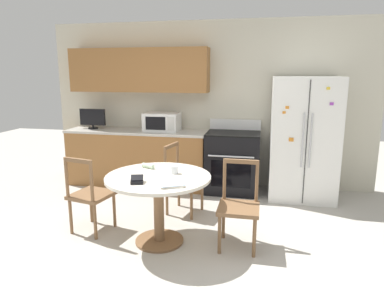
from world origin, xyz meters
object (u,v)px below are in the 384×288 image
(oven_range, at_px, (233,161))
(wallet, at_px, (137,180))
(countertop_tv, at_px, (93,118))
(microwave, at_px, (162,122))
(refrigerator, at_px, (303,139))
(candle_glass, at_px, (174,170))
(dining_chair_left, at_px, (90,195))
(dining_chair_far, at_px, (183,180))
(dining_chair_right, at_px, (239,207))

(oven_range, xyz_separation_m, wallet, (-0.75, -2.09, 0.30))
(countertop_tv, relative_size, wallet, 2.72)
(microwave, height_order, wallet, microwave)
(refrigerator, xyz_separation_m, candle_glass, (-1.48, -1.65, -0.09))
(wallet, bearing_deg, countertop_tv, 126.41)
(dining_chair_left, xyz_separation_m, candle_glass, (0.98, 0.03, 0.35))
(oven_range, bearing_deg, dining_chair_far, -119.98)
(oven_range, bearing_deg, dining_chair_left, -130.24)
(microwave, xyz_separation_m, countertop_tv, (-1.17, -0.04, 0.03))
(oven_range, height_order, wallet, oven_range)
(candle_glass, bearing_deg, dining_chair_right, -2.02)
(dining_chair_left, height_order, dining_chair_right, same)
(refrigerator, height_order, microwave, refrigerator)
(candle_glass, height_order, wallet, candle_glass)
(dining_chair_far, bearing_deg, oven_range, 162.37)
(dining_chair_right, bearing_deg, microwave, -52.73)
(oven_range, distance_m, wallet, 2.24)
(countertop_tv, height_order, dining_chair_left, countertop_tv)
(microwave, bearing_deg, countertop_tv, -178.22)
(countertop_tv, distance_m, dining_chair_far, 2.10)
(refrigerator, bearing_deg, dining_chair_far, -149.53)
(dining_chair_right, bearing_deg, countertop_tv, -34.59)
(countertop_tv, distance_m, candle_glass, 2.52)
(candle_glass, bearing_deg, dining_chair_left, -178.54)
(dining_chair_left, bearing_deg, dining_chair_right, 12.16)
(microwave, distance_m, candle_glass, 1.89)
(candle_glass, bearing_deg, microwave, 110.45)
(refrigerator, bearing_deg, candle_glass, -131.92)
(refrigerator, relative_size, dining_chair_far, 1.94)
(microwave, distance_m, countertop_tv, 1.17)
(dining_chair_left, xyz_separation_m, dining_chair_right, (1.68, 0.00, 0.00))
(microwave, xyz_separation_m, dining_chair_left, (-0.33, -1.78, -0.61))
(oven_range, xyz_separation_m, microwave, (-1.13, 0.05, 0.57))
(countertop_tv, relative_size, dining_chair_right, 0.47)
(oven_range, height_order, microwave, microwave)
(oven_range, relative_size, wallet, 6.87)
(dining_chair_right, distance_m, candle_glass, 0.78)
(refrigerator, distance_m, microwave, 2.15)
(microwave, height_order, dining_chair_far, microwave)
(candle_glass, bearing_deg, dining_chair_far, 96.38)
(microwave, bearing_deg, oven_range, -2.60)
(refrigerator, relative_size, dining_chair_left, 1.94)
(oven_range, bearing_deg, candle_glass, -105.71)
(refrigerator, xyz_separation_m, wallet, (-1.76, -2.03, -0.10))
(microwave, height_order, countertop_tv, countertop_tv)
(oven_range, xyz_separation_m, dining_chair_left, (-1.46, -1.73, -0.03))
(dining_chair_far, distance_m, dining_chair_right, 1.08)
(dining_chair_far, relative_size, wallet, 5.74)
(countertop_tv, bearing_deg, dining_chair_left, -64.27)
(refrigerator, height_order, oven_range, refrigerator)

